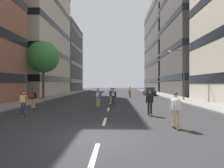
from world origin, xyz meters
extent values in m
plane|color=#28282B|center=(0.00, 22.05, 0.00)|extent=(132.30, 132.30, 0.00)
cube|color=gray|center=(-9.75, 24.81, 0.07)|extent=(3.11, 60.64, 0.14)
cube|color=gray|center=(9.75, 24.81, 0.07)|extent=(3.11, 60.64, 0.14)
cube|color=silver|center=(0.00, -2.00, 0.00)|extent=(0.16, 2.20, 0.01)
cube|color=silver|center=(0.00, 3.00, 0.00)|extent=(0.16, 2.20, 0.01)
cube|color=silver|center=(0.00, 8.00, 0.00)|extent=(0.16, 2.20, 0.01)
cube|color=silver|center=(0.00, 13.00, 0.00)|extent=(0.16, 2.20, 0.01)
cube|color=silver|center=(0.00, 18.00, 0.00)|extent=(0.16, 2.20, 0.01)
cube|color=silver|center=(0.00, 23.00, 0.00)|extent=(0.16, 2.20, 0.01)
cube|color=silver|center=(0.00, 28.00, 0.00)|extent=(0.16, 2.20, 0.01)
cube|color=silver|center=(0.00, 33.00, 0.00)|extent=(0.16, 2.20, 0.01)
cube|color=silver|center=(0.00, 38.00, 0.00)|extent=(0.16, 2.20, 0.01)
cube|color=silver|center=(0.00, 43.00, 0.00)|extent=(0.16, 2.20, 0.01)
cube|color=silver|center=(0.00, 48.00, 0.00)|extent=(0.16, 2.20, 0.01)
cube|color=#BCB29E|center=(-17.34, 29.48, 15.67)|extent=(12.08, 18.63, 31.35)
cube|color=black|center=(-17.34, 29.48, 3.13)|extent=(12.20, 18.75, 1.10)
cube|color=black|center=(-17.34, 29.48, 8.36)|extent=(12.20, 18.75, 1.10)
cube|color=black|center=(-17.34, 29.48, 13.58)|extent=(12.20, 18.75, 1.10)
cube|color=black|center=(-17.34, 29.48, 18.81)|extent=(12.20, 18.75, 1.10)
cube|color=#4C4744|center=(-17.34, 47.82, 10.11)|extent=(12.08, 16.74, 20.23)
cube|color=black|center=(-17.34, 47.82, 3.03)|extent=(12.20, 16.86, 1.10)
cube|color=black|center=(-17.34, 47.82, 8.09)|extent=(12.20, 16.86, 1.10)
cube|color=black|center=(-17.34, 47.82, 13.15)|extent=(12.20, 16.86, 1.10)
cube|color=black|center=(-17.34, 47.82, 18.20)|extent=(12.20, 16.86, 1.10)
cube|color=#4C4744|center=(17.34, 29.48, 11.22)|extent=(12.08, 16.15, 22.45)
cube|color=black|center=(17.34, 29.48, 3.37)|extent=(12.20, 16.27, 1.10)
cube|color=black|center=(17.34, 29.48, 8.98)|extent=(12.20, 16.27, 1.10)
cube|color=black|center=(17.34, 29.48, 14.59)|extent=(12.20, 16.27, 1.10)
cube|color=#4C4744|center=(17.34, 47.82, 13.15)|extent=(12.08, 23.29, 26.31)
cube|color=black|center=(17.34, 47.82, 3.16)|extent=(12.20, 23.41, 1.10)
cube|color=black|center=(17.34, 47.82, 8.42)|extent=(12.20, 23.41, 1.10)
cube|color=black|center=(17.34, 47.82, 13.68)|extent=(12.20, 23.41, 1.10)
cube|color=black|center=(17.34, 47.82, 18.94)|extent=(12.20, 23.41, 1.10)
cube|color=black|center=(17.34, 47.82, 24.20)|extent=(12.20, 23.41, 1.10)
cube|color=black|center=(6.99, 26.73, 0.53)|extent=(1.80, 4.40, 0.70)
cube|color=#2D3338|center=(6.99, 26.58, 1.20)|extent=(1.60, 2.10, 0.64)
cylinder|color=black|center=(6.19, 28.18, 0.32)|extent=(0.22, 0.64, 0.64)
cylinder|color=black|center=(7.79, 28.18, 0.32)|extent=(0.22, 0.64, 0.64)
cylinder|color=black|center=(6.19, 25.28, 0.32)|extent=(0.22, 0.64, 0.64)
cylinder|color=black|center=(7.79, 25.28, 0.32)|extent=(0.22, 0.64, 0.64)
cylinder|color=#4C3823|center=(-9.75, 17.83, 2.31)|extent=(0.36, 0.36, 4.35)
sphere|color=#387A3D|center=(-9.75, 17.83, 6.05)|extent=(4.45, 4.45, 4.45)
cylinder|color=#3F3F44|center=(9.43, 15.83, 3.39)|extent=(0.16, 0.16, 6.50)
cylinder|color=#3F3F44|center=(8.53, 15.83, 6.54)|extent=(1.80, 0.10, 0.10)
ellipsoid|color=silver|center=(7.63, 15.83, 6.39)|extent=(0.50, 0.30, 0.24)
cube|color=brown|center=(3.62, 1.43, 0.08)|extent=(0.28, 0.91, 0.02)
cylinder|color=#D8BF4C|center=(3.59, 1.75, 0.04)|extent=(0.19, 0.09, 0.07)
cylinder|color=#D8BF4C|center=(3.65, 1.12, 0.04)|extent=(0.19, 0.09, 0.07)
cylinder|color=tan|center=(3.53, 1.43, 0.49)|extent=(0.15, 0.15, 0.80)
cylinder|color=tan|center=(3.71, 1.44, 0.49)|extent=(0.15, 0.15, 0.80)
cube|color=white|center=(3.62, 1.43, 1.17)|extent=(0.34, 0.23, 0.55)
cylinder|color=white|center=(3.39, 1.47, 1.14)|extent=(0.11, 0.24, 0.55)
cylinder|color=white|center=(3.83, 1.50, 1.14)|extent=(0.11, 0.24, 0.55)
sphere|color=tan|center=(3.62, 1.45, 1.62)|extent=(0.22, 0.22, 0.22)
sphere|color=black|center=(3.62, 1.45, 1.67)|extent=(0.21, 0.21, 0.21)
cube|color=beige|center=(3.63, 1.26, 1.20)|extent=(0.27, 0.18, 0.40)
cube|color=brown|center=(2.90, 21.49, 0.08)|extent=(0.37, 0.92, 0.02)
cylinder|color=#D8BF4C|center=(2.84, 21.81, 0.04)|extent=(0.19, 0.10, 0.07)
cylinder|color=#D8BF4C|center=(2.97, 21.18, 0.04)|extent=(0.19, 0.10, 0.07)
cylinder|color=#594C47|center=(2.82, 21.48, 0.49)|extent=(0.16, 0.16, 0.80)
cylinder|color=#594C47|center=(2.99, 21.51, 0.49)|extent=(0.16, 0.16, 0.80)
cube|color=orange|center=(2.90, 21.49, 1.17)|extent=(0.35, 0.26, 0.55)
cylinder|color=orange|center=(2.68, 21.50, 1.14)|extent=(0.13, 0.24, 0.55)
cylinder|color=orange|center=(3.11, 21.59, 1.14)|extent=(0.13, 0.24, 0.55)
sphere|color=tan|center=(2.90, 21.51, 1.62)|extent=(0.22, 0.22, 0.22)
sphere|color=black|center=(2.90, 21.51, 1.67)|extent=(0.21, 0.21, 0.21)
cube|color=beige|center=(2.94, 21.32, 1.20)|extent=(0.29, 0.21, 0.40)
cube|color=brown|center=(0.41, 10.36, 0.08)|extent=(0.40, 0.92, 0.02)
cylinder|color=#D8BF4C|center=(0.49, 10.67, 0.04)|extent=(0.19, 0.11, 0.07)
cylinder|color=#D8BF4C|center=(0.34, 10.04, 0.04)|extent=(0.19, 0.11, 0.07)
cylinder|color=#2D334C|center=(0.33, 10.38, 0.49)|extent=(0.17, 0.17, 0.80)
cylinder|color=#2D334C|center=(0.50, 10.34, 0.49)|extent=(0.17, 0.17, 0.80)
cube|color=black|center=(0.41, 10.36, 1.17)|extent=(0.36, 0.27, 0.55)
cylinder|color=black|center=(0.21, 10.45, 1.14)|extent=(0.14, 0.24, 0.55)
cylinder|color=black|center=(0.64, 10.36, 1.14)|extent=(0.14, 0.24, 0.55)
sphere|color=beige|center=(0.42, 10.38, 1.62)|extent=(0.22, 0.22, 0.22)
sphere|color=black|center=(0.42, 10.38, 1.67)|extent=(0.21, 0.21, 0.21)
cube|color=beige|center=(0.37, 10.18, 1.20)|extent=(0.29, 0.21, 0.40)
cube|color=brown|center=(0.16, 12.40, 0.08)|extent=(0.21, 0.90, 0.02)
cylinder|color=#D8BF4C|center=(0.16, 12.72, 0.04)|extent=(0.18, 0.07, 0.07)
cylinder|color=#D8BF4C|center=(0.17, 12.08, 0.04)|extent=(0.18, 0.07, 0.07)
cylinder|color=tan|center=(0.07, 12.40, 0.49)|extent=(0.14, 0.14, 0.80)
cylinder|color=tan|center=(0.25, 12.40, 0.49)|extent=(0.14, 0.14, 0.80)
cube|color=blue|center=(0.16, 12.40, 1.17)|extent=(0.32, 0.20, 0.55)
cylinder|color=blue|center=(-0.06, 12.45, 1.14)|extent=(0.09, 0.23, 0.55)
cylinder|color=blue|center=(0.38, 12.45, 1.14)|extent=(0.09, 0.23, 0.55)
sphere|color=tan|center=(0.16, 12.42, 1.62)|extent=(0.22, 0.22, 0.22)
sphere|color=black|center=(0.16, 12.42, 1.67)|extent=(0.21, 0.21, 0.21)
cube|color=#A52626|center=(0.17, 12.22, 1.20)|extent=(0.26, 0.16, 0.40)
cube|color=brown|center=(-6.67, 8.14, 0.08)|extent=(0.24, 0.91, 0.02)
cylinder|color=#D8BF4C|center=(-6.68, 8.46, 0.04)|extent=(0.18, 0.08, 0.07)
cylinder|color=#D8BF4C|center=(-6.65, 7.82, 0.04)|extent=(0.18, 0.08, 0.07)
cylinder|color=tan|center=(-6.76, 8.14, 0.49)|extent=(0.15, 0.15, 0.80)
cylinder|color=tan|center=(-6.58, 8.15, 0.49)|extent=(0.15, 0.15, 0.80)
cube|color=black|center=(-6.67, 8.14, 1.17)|extent=(0.33, 0.21, 0.55)
cylinder|color=black|center=(-6.89, 8.18, 1.14)|extent=(0.10, 0.23, 0.55)
cylinder|color=black|center=(-6.45, 8.20, 1.14)|extent=(0.10, 0.23, 0.55)
sphere|color=#997051|center=(-6.67, 8.16, 1.62)|extent=(0.22, 0.22, 0.22)
sphere|color=black|center=(-6.67, 8.16, 1.67)|extent=(0.21, 0.21, 0.21)
cube|color=#A52626|center=(-6.66, 7.96, 1.20)|extent=(0.27, 0.17, 0.40)
cube|color=brown|center=(3.01, 4.97, 0.08)|extent=(0.26, 0.91, 0.02)
cylinder|color=#D8BF4C|center=(2.99, 5.29, 0.04)|extent=(0.18, 0.08, 0.07)
cylinder|color=#D8BF4C|center=(3.02, 4.66, 0.04)|extent=(0.18, 0.08, 0.07)
cylinder|color=black|center=(2.92, 4.97, 0.49)|extent=(0.15, 0.15, 0.80)
cylinder|color=black|center=(3.09, 4.98, 0.49)|extent=(0.15, 0.15, 0.80)
cube|color=black|center=(3.01, 4.97, 1.17)|extent=(0.33, 0.22, 0.55)
cylinder|color=black|center=(2.78, 5.01, 1.14)|extent=(0.10, 0.23, 0.55)
cylinder|color=black|center=(3.22, 5.04, 1.14)|extent=(0.10, 0.23, 0.55)
sphere|color=#997051|center=(3.00, 4.99, 1.62)|extent=(0.22, 0.22, 0.22)
sphere|color=black|center=(3.00, 4.99, 1.67)|extent=(0.21, 0.21, 0.21)
cube|color=brown|center=(-5.55, 4.41, 0.08)|extent=(0.37, 0.92, 0.02)
cylinder|color=#D8BF4C|center=(-5.61, 4.72, 0.04)|extent=(0.19, 0.10, 0.07)
cylinder|color=#D8BF4C|center=(-5.49, 4.09, 0.04)|extent=(0.19, 0.10, 0.07)
cylinder|color=#2D334C|center=(-5.64, 4.39, 0.49)|extent=(0.16, 0.16, 0.80)
cylinder|color=#2D334C|center=(-5.46, 4.42, 0.49)|extent=(0.16, 0.16, 0.80)
cube|color=orange|center=(-5.55, 4.41, 1.17)|extent=(0.35, 0.26, 0.55)
cylinder|color=orange|center=(-5.78, 4.41, 1.14)|extent=(0.13, 0.24, 0.55)
cylinder|color=orange|center=(-5.35, 4.50, 1.14)|extent=(0.13, 0.24, 0.55)
sphere|color=tan|center=(-5.56, 4.43, 1.62)|extent=(0.22, 0.22, 0.22)
sphere|color=black|center=(-5.56, 4.43, 1.67)|extent=(0.21, 0.21, 0.21)
cube|color=beige|center=(-5.52, 4.23, 1.20)|extent=(0.29, 0.21, 0.40)
cube|color=brown|center=(-1.03, 9.21, 0.08)|extent=(0.32, 0.92, 0.02)
cylinder|color=#D8BF4C|center=(-0.99, 9.52, 0.04)|extent=(0.19, 0.09, 0.07)
cylinder|color=#D8BF4C|center=(-1.07, 8.89, 0.04)|extent=(0.19, 0.09, 0.07)
cylinder|color=tan|center=(-1.12, 9.22, 0.49)|extent=(0.16, 0.16, 0.80)
cylinder|color=tan|center=(-0.94, 9.19, 0.49)|extent=(0.16, 0.16, 0.80)
cube|color=blue|center=(-1.03, 9.21, 1.17)|extent=(0.34, 0.24, 0.55)
cylinder|color=blue|center=(-1.24, 9.28, 1.14)|extent=(0.12, 0.24, 0.55)
cylinder|color=blue|center=(-0.80, 9.23, 1.14)|extent=(0.12, 0.24, 0.55)
sphere|color=beige|center=(-1.03, 9.23, 1.62)|extent=(0.22, 0.22, 0.22)
sphere|color=black|center=(-1.03, 9.23, 1.67)|extent=(0.21, 0.21, 0.21)
cube|color=beige|center=(-1.05, 9.03, 1.20)|extent=(0.28, 0.19, 0.40)
camera|label=1|loc=(0.67, -7.41, 2.20)|focal=28.59mm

